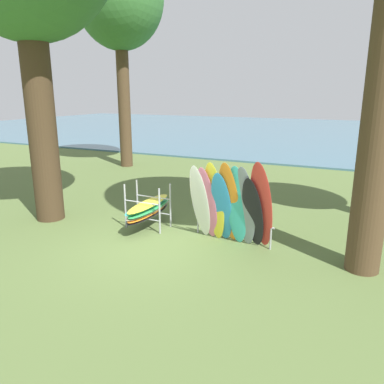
# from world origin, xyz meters

# --- Properties ---
(ground_plane) EXTENTS (80.00, 80.00, 0.00)m
(ground_plane) POSITION_xyz_m (0.00, 0.00, 0.00)
(ground_plane) COLOR #566B38
(lake_water) EXTENTS (80.00, 36.00, 0.10)m
(lake_water) POSITION_xyz_m (0.00, 30.04, 0.05)
(lake_water) COLOR #477084
(lake_water) RESTS_ON ground
(tree_mid_behind) EXTENTS (4.17, 4.17, 10.41)m
(tree_mid_behind) POSITION_xyz_m (-6.67, 8.53, 7.88)
(tree_mid_behind) COLOR #4C3823
(tree_mid_behind) RESTS_ON ground
(leaning_board_pile) EXTENTS (2.23, 0.89, 2.23)m
(leaning_board_pile) POSITION_xyz_m (1.70, 1.00, 1.01)
(leaning_board_pile) COLOR white
(leaning_board_pile) RESTS_ON ground
(board_storage_rack) EXTENTS (1.15, 2.13, 1.25)m
(board_storage_rack) POSITION_xyz_m (-0.77, 1.19, 0.55)
(board_storage_rack) COLOR #9EA0A5
(board_storage_rack) RESTS_ON ground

